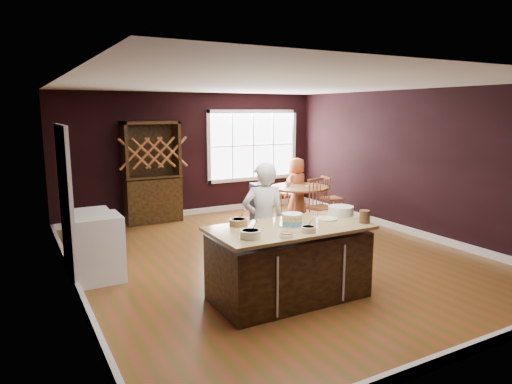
% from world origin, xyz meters
% --- Properties ---
extents(room_shell, '(7.00, 7.00, 7.00)m').
position_xyz_m(room_shell, '(0.00, 0.00, 1.35)').
color(room_shell, brown).
rests_on(room_shell, ground).
extents(window, '(2.36, 0.10, 1.66)m').
position_xyz_m(window, '(1.50, 3.47, 1.50)').
color(window, white).
rests_on(window, room_shell).
extents(doorway, '(0.08, 1.26, 2.13)m').
position_xyz_m(doorway, '(-2.97, 0.60, 1.02)').
color(doorway, white).
rests_on(doorway, room_shell).
extents(kitchen_island, '(1.95, 1.02, 0.92)m').
position_xyz_m(kitchen_island, '(-0.68, -1.49, 0.44)').
color(kitchen_island, black).
rests_on(kitchen_island, ground).
extents(dining_table, '(1.19, 1.19, 0.75)m').
position_xyz_m(dining_table, '(1.68, 1.76, 0.53)').
color(dining_table, '#96622F').
rests_on(dining_table, ground).
extents(baker, '(0.68, 0.53, 1.64)m').
position_xyz_m(baker, '(-0.63, -0.78, 0.82)').
color(baker, silver).
rests_on(baker, ground).
extents(layer_cake, '(0.35, 0.35, 0.14)m').
position_xyz_m(layer_cake, '(-0.62, -1.45, 0.99)').
color(layer_cake, silver).
rests_on(layer_cake, kitchen_island).
extents(bowl_blue, '(0.23, 0.23, 0.09)m').
position_xyz_m(bowl_blue, '(-1.34, -1.72, 0.96)').
color(bowl_blue, white).
rests_on(bowl_blue, kitchen_island).
extents(bowl_yellow, '(0.22, 0.22, 0.08)m').
position_xyz_m(bowl_yellow, '(-1.21, -1.15, 0.96)').
color(bowl_yellow, '#A97841').
rests_on(bowl_yellow, kitchen_island).
extents(bowl_pink, '(0.15, 0.15, 0.06)m').
position_xyz_m(bowl_pink, '(-0.98, -1.89, 0.95)').
color(bowl_pink, white).
rests_on(bowl_pink, kitchen_island).
extents(bowl_olive, '(0.18, 0.18, 0.07)m').
position_xyz_m(bowl_olive, '(-0.63, -1.82, 0.95)').
color(bowl_olive, beige).
rests_on(bowl_olive, kitchen_island).
extents(drinking_glass, '(0.07, 0.07, 0.14)m').
position_xyz_m(drinking_glass, '(-0.32, -1.53, 0.99)').
color(drinking_glass, white).
rests_on(drinking_glass, kitchen_island).
extents(dinner_plate, '(0.28, 0.28, 0.02)m').
position_xyz_m(dinner_plate, '(-0.06, -1.42, 0.93)').
color(dinner_plate, '#FFECA7').
rests_on(dinner_plate, kitchen_island).
extents(white_tub, '(0.34, 0.34, 0.12)m').
position_xyz_m(white_tub, '(0.27, -1.29, 0.98)').
color(white_tub, silver).
rests_on(white_tub, kitchen_island).
extents(stoneware_crock, '(0.13, 0.13, 0.16)m').
position_xyz_m(stoneware_crock, '(0.24, -1.80, 1.00)').
color(stoneware_crock, '#452F1A').
rests_on(stoneware_crock, kitchen_island).
extents(rug, '(2.23, 1.77, 0.01)m').
position_xyz_m(rug, '(1.68, 1.76, 0.01)').
color(rug, brown).
rests_on(rug, ground).
extents(chair_east, '(0.41, 0.42, 0.93)m').
position_xyz_m(chair_east, '(2.52, 1.74, 0.46)').
color(chair_east, brown).
rests_on(chair_east, ground).
extents(chair_south, '(0.51, 0.49, 1.03)m').
position_xyz_m(chair_south, '(1.62, 0.90, 0.51)').
color(chair_south, brown).
rests_on(chair_south, ground).
extents(chair_north, '(0.55, 0.54, 1.00)m').
position_xyz_m(chair_north, '(1.98, 2.54, 0.50)').
color(chair_north, brown).
rests_on(chair_north, ground).
extents(seated_woman, '(0.73, 0.59, 1.30)m').
position_xyz_m(seated_woman, '(1.93, 2.24, 0.65)').
color(seated_woman, '#D86834').
rests_on(seated_woman, ground).
extents(high_chair, '(0.41, 0.41, 0.88)m').
position_xyz_m(high_chair, '(0.87, 2.00, 0.44)').
color(high_chair, black).
rests_on(high_chair, ground).
extents(toddler, '(0.18, 0.14, 0.26)m').
position_xyz_m(toddler, '(0.93, 2.11, 0.81)').
color(toddler, '#8CA5BF').
rests_on(toddler, high_chair).
extents(table_plate, '(0.22, 0.22, 0.02)m').
position_xyz_m(table_plate, '(1.90, 1.65, 0.76)').
color(table_plate, beige).
rests_on(table_plate, dining_table).
extents(table_cup, '(0.13, 0.13, 0.09)m').
position_xyz_m(table_cup, '(1.50, 1.93, 0.80)').
color(table_cup, silver).
rests_on(table_cup, dining_table).
extents(hutch, '(1.15, 0.48, 2.10)m').
position_xyz_m(hutch, '(-1.02, 3.22, 1.05)').
color(hutch, black).
rests_on(hutch, ground).
extents(washer, '(0.63, 0.61, 0.91)m').
position_xyz_m(washer, '(-2.64, 0.28, 0.46)').
color(washer, silver).
rests_on(washer, ground).
extents(dryer, '(0.59, 0.57, 0.86)m').
position_xyz_m(dryer, '(-2.64, 0.92, 0.43)').
color(dryer, silver).
rests_on(dryer, ground).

